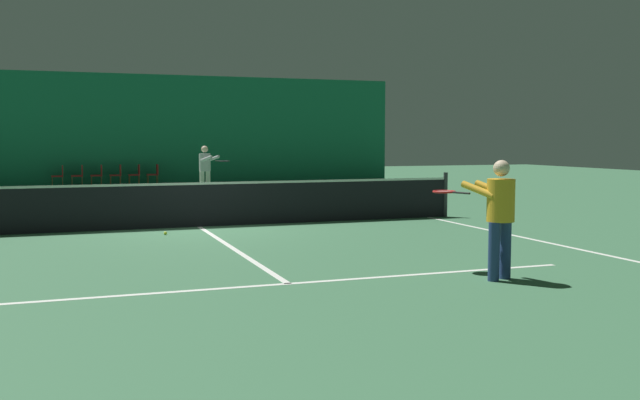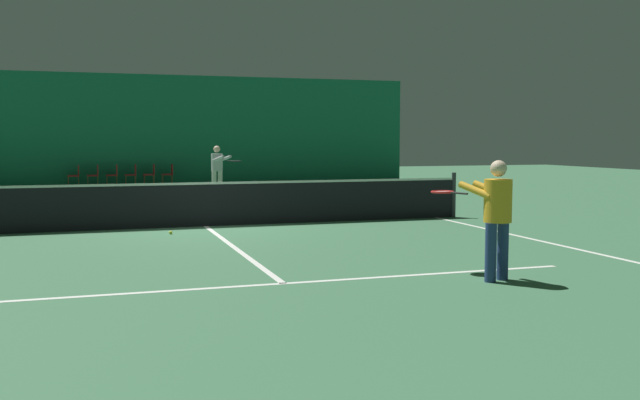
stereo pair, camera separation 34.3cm
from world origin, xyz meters
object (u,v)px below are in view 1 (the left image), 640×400
object	(u,v)px
courtside_chair_1	(79,174)
courtside_chair_5	(154,173)
courtside_chair_0	(59,174)
courtside_chair_4	(136,173)
tennis_ball	(165,233)
player_far	(206,167)
courtside_chair_2	(98,174)
player_near	(498,210)
courtside_chair_3	(117,173)
tennis_net	(199,203)

from	to	relation	value
courtside_chair_1	courtside_chair_5	xyz separation A→B (m)	(2.95, 0.00, 0.00)
courtside_chair_0	courtside_chair_1	world-z (taller)	same
courtside_chair_4	tennis_ball	distance (m)	15.98
player_far	courtside_chair_2	world-z (taller)	player_far
player_near	courtside_chair_5	world-z (taller)	player_near
player_near	courtside_chair_3	bearing A→B (deg)	-11.06
player_near	courtside_chair_0	bearing A→B (deg)	-5.52
courtside_chair_4	player_near	bearing A→B (deg)	6.82
courtside_chair_2	courtside_chair_5	size ratio (longest dim) A/B	1.00
courtside_chair_0	courtside_chair_2	xyz separation A→B (m)	(1.47, 0.00, 0.00)
player_near	courtside_chair_1	bearing A→B (deg)	-7.34
courtside_chair_0	courtside_chair_3	world-z (taller)	same
courtside_chair_1	courtside_chair_4	world-z (taller)	same
courtside_chair_0	tennis_ball	world-z (taller)	courtside_chair_0
tennis_net	courtside_chair_1	bearing A→B (deg)	98.15
tennis_net	courtside_chair_5	size ratio (longest dim) A/B	14.29
courtside_chair_3	tennis_net	bearing A→B (deg)	2.53
player_far	courtside_chair_4	distance (m)	6.65
player_far	courtside_chair_4	size ratio (longest dim) A/B	1.97
courtside_chair_2	courtside_chair_3	world-z (taller)	same
player_near	tennis_ball	world-z (taller)	player_near
player_near	courtside_chair_3	world-z (taller)	player_near
tennis_net	player_far	size ratio (longest dim) A/B	7.27
player_far	courtside_chair_3	xyz separation A→B (m)	(-2.40, 6.42, -0.48)
tennis_net	tennis_ball	world-z (taller)	tennis_net
courtside_chair_0	courtside_chair_4	xyz separation A→B (m)	(2.95, 0.00, 0.00)
courtside_chair_1	courtside_chair_3	size ratio (longest dim) A/B	1.00
tennis_net	courtside_chair_3	distance (m)	14.90
courtside_chair_5	tennis_ball	xyz separation A→B (m)	(-1.67, -15.95, -0.45)
player_near	courtside_chair_5	size ratio (longest dim) A/B	1.89
player_far	courtside_chair_5	size ratio (longest dim) A/B	1.97
courtside_chair_5	tennis_ball	distance (m)	16.04
tennis_net	courtside_chair_5	distance (m)	14.91
courtside_chair_5	courtside_chair_1	bearing A→B (deg)	-90.00
courtside_chair_2	courtside_chair_4	distance (m)	1.47
player_far	courtside_chair_3	bearing A→B (deg)	171.47
player_near	courtside_chair_4	size ratio (longest dim) A/B	1.89
courtside_chair_5	tennis_ball	world-z (taller)	courtside_chair_5
player_far	courtside_chair_4	bearing A→B (deg)	165.50
courtside_chair_5	player_near	bearing A→B (deg)	4.91
tennis_net	player_far	distance (m)	8.65
courtside_chair_1	courtside_chair_3	bearing A→B (deg)	90.00
courtside_chair_2	courtside_chair_3	xyz separation A→B (m)	(0.74, 0.00, 0.00)
courtside_chair_1	courtside_chair_4	bearing A→B (deg)	90.00
tennis_net	player_far	bearing A→B (deg)	78.34
courtside_chair_2	tennis_net	bearing A→B (deg)	5.35
courtside_chair_3	courtside_chair_2	bearing A→B (deg)	-90.00
player_far	tennis_ball	distance (m)	9.92
player_near	courtside_chair_2	size ratio (longest dim) A/B	1.89
courtside_chair_5	tennis_ball	size ratio (longest dim) A/B	12.73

